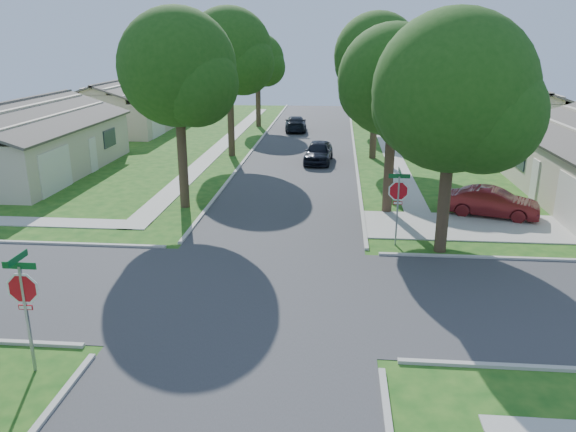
% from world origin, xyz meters
% --- Properties ---
extents(ground, '(100.00, 100.00, 0.00)m').
position_xyz_m(ground, '(0.00, 0.00, 0.00)').
color(ground, '#194D15').
rests_on(ground, ground).
extents(road_ns, '(7.00, 100.00, 0.02)m').
position_xyz_m(road_ns, '(0.00, 0.00, 0.00)').
color(road_ns, '#333335').
rests_on(road_ns, ground).
extents(sidewalk_ne, '(1.20, 40.00, 0.04)m').
position_xyz_m(sidewalk_ne, '(6.10, 26.00, 0.02)').
color(sidewalk_ne, '#9E9B91').
rests_on(sidewalk_ne, ground).
extents(sidewalk_nw, '(1.20, 40.00, 0.04)m').
position_xyz_m(sidewalk_nw, '(-6.10, 26.00, 0.02)').
color(sidewalk_nw, '#9E9B91').
rests_on(sidewalk_nw, ground).
extents(driveway, '(8.80, 3.60, 0.05)m').
position_xyz_m(driveway, '(7.90, 7.10, 0.03)').
color(driveway, '#9E9B91').
rests_on(driveway, ground).
extents(stop_sign_sw, '(1.05, 0.80, 2.98)m').
position_xyz_m(stop_sign_sw, '(-4.70, -4.70, 2.03)').
color(stop_sign_sw, gray).
rests_on(stop_sign_sw, ground).
extents(stop_sign_ne, '(1.05, 0.80, 2.98)m').
position_xyz_m(stop_sign_ne, '(4.70, 4.70, 2.03)').
color(stop_sign_ne, gray).
rests_on(stop_sign_ne, ground).
extents(tree_e_near, '(4.97, 4.80, 8.28)m').
position_xyz_m(tree_e_near, '(4.75, 9.01, 5.64)').
color(tree_e_near, '#38281C').
rests_on(tree_e_near, ground).
extents(tree_e_mid, '(5.59, 5.40, 9.21)m').
position_xyz_m(tree_e_mid, '(4.76, 21.01, 6.25)').
color(tree_e_mid, '#38281C').
rests_on(tree_e_mid, ground).
extents(tree_e_far, '(5.17, 5.00, 8.72)m').
position_xyz_m(tree_e_far, '(4.75, 34.01, 5.98)').
color(tree_e_far, '#38281C').
rests_on(tree_e_far, ground).
extents(tree_w_near, '(5.38, 5.20, 8.97)m').
position_xyz_m(tree_w_near, '(-4.64, 9.01, 6.12)').
color(tree_w_near, '#38281C').
rests_on(tree_w_near, ground).
extents(tree_w_mid, '(5.80, 5.60, 9.56)m').
position_xyz_m(tree_w_mid, '(-4.64, 21.01, 6.49)').
color(tree_w_mid, '#38281C').
rests_on(tree_w_mid, ground).
extents(tree_w_far, '(4.76, 4.60, 8.04)m').
position_xyz_m(tree_w_far, '(-4.65, 34.01, 5.51)').
color(tree_w_far, '#38281C').
rests_on(tree_w_far, ground).
extents(tree_ne_corner, '(5.80, 5.60, 8.66)m').
position_xyz_m(tree_ne_corner, '(6.36, 4.21, 5.59)').
color(tree_ne_corner, '#38281C').
rests_on(tree_ne_corner, ground).
extents(house_ne_far, '(8.42, 13.60, 4.23)m').
position_xyz_m(house_ne_far, '(15.99, 29.00, 1.52)').
color(house_ne_far, '#C2B499').
rests_on(house_ne_far, ground).
extents(house_nw_near, '(8.42, 13.60, 4.23)m').
position_xyz_m(house_nw_near, '(-15.99, 15.00, 1.52)').
color(house_nw_near, '#C2B499').
rests_on(house_nw_near, ground).
extents(house_nw_far, '(8.42, 13.60, 4.23)m').
position_xyz_m(house_nw_far, '(-15.99, 32.00, 1.52)').
color(house_nw_far, '#C2B499').
rests_on(house_nw_far, ground).
extents(car_driveway, '(4.16, 2.54, 1.29)m').
position_xyz_m(car_driveway, '(9.29, 8.70, 0.65)').
color(car_driveway, '#511013').
rests_on(car_driveway, ground).
extents(car_curb_east, '(1.90, 4.15, 1.38)m').
position_xyz_m(car_curb_east, '(1.20, 19.28, 0.69)').
color(car_curb_east, black).
rests_on(car_curb_east, ground).
extents(car_curb_west, '(2.12, 4.48, 1.26)m').
position_xyz_m(car_curb_west, '(-1.20, 31.65, 0.63)').
color(car_curb_west, black).
rests_on(car_curb_west, ground).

